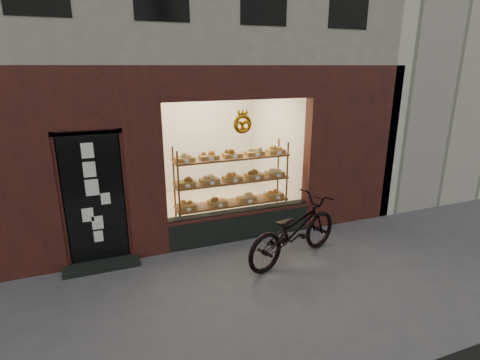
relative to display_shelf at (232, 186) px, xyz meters
name	(u,v)px	position (x,y,z in m)	size (l,w,h in m)	color
ground	(267,308)	(-0.45, -2.55, -0.89)	(90.00, 90.00, 0.00)	#45454C
neighbor_right	(470,19)	(9.15, 2.95, 3.61)	(12.00, 7.00, 9.00)	silver
display_shelf	(232,186)	(0.00, 0.00, 0.00)	(2.20, 0.45, 1.70)	brown
bicycle	(294,230)	(0.53, -1.49, -0.36)	(0.69, 1.99, 1.05)	black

